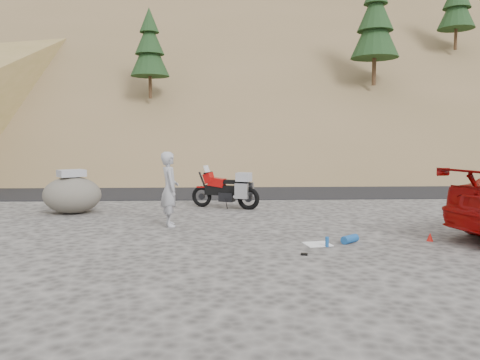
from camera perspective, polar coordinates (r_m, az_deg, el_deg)
name	(u,v)px	position (r m, az deg, el deg)	size (l,w,h in m)	color
ground	(240,232)	(10.79, -0.02, -6.37)	(140.00, 140.00, 0.00)	#3C3937
road	(230,189)	(19.69, -1.18, -1.14)	(120.00, 7.00, 0.05)	black
hillside	(223,55)	(52.21, -2.13, 14.98)	(120.00, 73.00, 46.72)	brown
motorcycle	(228,190)	(14.31, -1.47, -1.23)	(2.11, 1.13, 1.33)	black
man	(170,226)	(11.67, -8.52, -5.55)	(0.67, 0.44, 1.82)	#9B9CA1
boulder	(72,195)	(14.20, -19.78, -1.67)	(2.02, 1.89, 1.24)	#524C46
gear_white_cloth	(317,244)	(9.69, 9.42, -7.72)	(0.51, 0.45, 0.02)	white
gear_blue_mat	(350,239)	(9.93, 13.25, -7.02)	(0.17, 0.17, 0.42)	#184E92
gear_bottle	(327,242)	(9.51, 10.57, -7.42)	(0.07, 0.07, 0.20)	#184E92
gear_funnel	(430,237)	(10.63, 22.15, -6.44)	(0.14, 0.14, 0.18)	#AE110B
gear_glove_a	(304,254)	(8.80, 7.83, -8.96)	(0.12, 0.09, 0.04)	black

